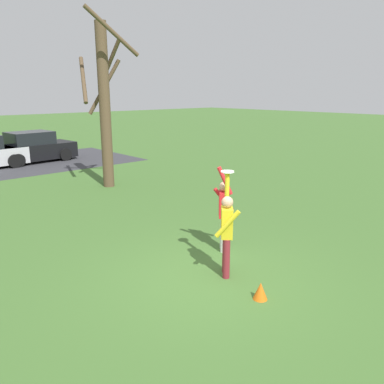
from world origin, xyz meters
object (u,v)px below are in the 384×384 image
(frisbee_disc, at_px, (227,172))
(bare_tree_tall, at_px, (104,101))
(field_cone_orange, at_px, (260,291))
(person_catcher, at_px, (227,229))
(person_defender, at_px, (224,210))
(parked_car_black, at_px, (33,148))

(frisbee_disc, relative_size, bare_tree_tall, 0.04)
(frisbee_disc, bearing_deg, field_cone_orange, -108.03)
(field_cone_orange, bearing_deg, bare_tree_tall, 75.32)
(person_catcher, xyz_separation_m, person_defender, (0.89, 0.92, -0.00))
(frisbee_disc, height_order, parked_car_black, frisbee_disc)
(parked_car_black, distance_m, field_cone_orange, 17.01)
(person_defender, height_order, bare_tree_tall, bare_tree_tall)
(person_defender, relative_size, parked_car_black, 0.48)
(person_defender, distance_m, bare_tree_tall, 7.83)
(person_catcher, height_order, person_defender, person_catcher)
(parked_car_black, bearing_deg, bare_tree_tall, -94.40)
(parked_car_black, bearing_deg, frisbee_disc, -102.27)
(frisbee_disc, xyz_separation_m, parked_car_black, (1.96, 15.60, -1.37))
(field_cone_orange, bearing_deg, person_defender, 60.23)
(frisbee_disc, bearing_deg, person_defender, 45.78)
(person_catcher, height_order, parked_car_black, person_catcher)
(person_defender, height_order, frisbee_disc, frisbee_disc)
(person_defender, relative_size, frisbee_disc, 7.90)
(person_catcher, relative_size, frisbee_disc, 8.03)
(parked_car_black, bearing_deg, person_catcher, -102.76)
(frisbee_disc, distance_m, field_cone_orange, 2.32)
(person_defender, xyz_separation_m, bare_tree_tall, (1.32, 7.38, 2.27))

